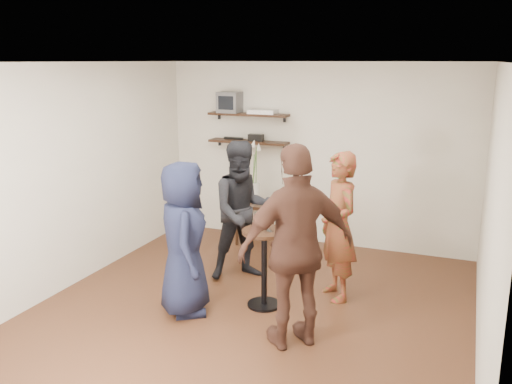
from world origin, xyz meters
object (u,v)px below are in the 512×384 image
(radio, at_px, (256,138))
(person_dark, at_px, (244,211))
(person_navy, at_px, (184,239))
(person_brown, at_px, (297,248))
(drinks_table, at_px, (264,258))
(crt_monitor, at_px, (230,102))
(person_plaid, at_px, (338,227))
(dvd_deck, at_px, (263,112))
(side_table, at_px, (255,209))

(radio, relative_size, person_dark, 0.13)
(person_navy, bearing_deg, person_brown, -129.68)
(drinks_table, xyz_separation_m, person_navy, (-0.73, -0.44, 0.26))
(radio, bearing_deg, drinks_table, -65.99)
(crt_monitor, distance_m, person_plaid, 2.89)
(crt_monitor, xyz_separation_m, radio, (0.41, 0.00, -0.50))
(dvd_deck, height_order, person_navy, dvd_deck)
(radio, height_order, person_brown, person_brown)
(side_table, bearing_deg, dvd_deck, 84.14)
(crt_monitor, bearing_deg, side_table, -26.67)
(crt_monitor, relative_size, person_dark, 0.19)
(side_table, distance_m, person_brown, 2.98)
(person_dark, bearing_deg, person_navy, -138.65)
(person_navy, relative_size, person_brown, 0.85)
(dvd_deck, relative_size, person_brown, 0.21)
(side_table, xyz_separation_m, drinks_table, (0.88, -1.93, 0.05))
(person_navy, bearing_deg, person_plaid, -86.83)
(radio, xyz_separation_m, person_brown, (1.53, -2.81, -0.56))
(dvd_deck, relative_size, person_navy, 0.25)
(radio, distance_m, person_brown, 3.25)
(drinks_table, bearing_deg, person_navy, -149.16)
(crt_monitor, distance_m, dvd_deck, 0.53)
(person_dark, bearing_deg, radio, 68.27)
(crt_monitor, xyz_separation_m, drinks_table, (1.38, -2.18, -1.46))
(dvd_deck, distance_m, person_dark, 1.87)
(crt_monitor, distance_m, drinks_table, 2.96)
(dvd_deck, bearing_deg, radio, 180.00)
(crt_monitor, distance_m, side_table, 1.61)
(crt_monitor, height_order, person_brown, crt_monitor)
(radio, distance_m, drinks_table, 2.57)
(side_table, bearing_deg, radio, 108.79)
(radio, distance_m, side_table, 1.04)
(drinks_table, height_order, person_brown, person_brown)
(radio, relative_size, side_table, 0.36)
(person_dark, relative_size, person_brown, 0.89)
(side_table, xyz_separation_m, person_plaid, (1.56, -1.41, 0.33))
(person_dark, distance_m, person_brown, 1.70)
(person_plaid, distance_m, person_dark, 1.21)
(drinks_table, bearing_deg, person_plaid, 37.18)
(dvd_deck, bearing_deg, person_brown, -63.16)
(crt_monitor, bearing_deg, drinks_table, -57.67)
(crt_monitor, relative_size, dvd_deck, 0.80)
(crt_monitor, height_order, person_dark, crt_monitor)
(drinks_table, bearing_deg, person_brown, -48.52)
(drinks_table, relative_size, person_navy, 0.53)
(dvd_deck, relative_size, side_table, 0.66)
(person_navy, bearing_deg, crt_monitor, -16.94)
(drinks_table, bearing_deg, crt_monitor, 122.33)
(side_table, distance_m, person_plaid, 2.13)
(person_navy, distance_m, person_brown, 1.32)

